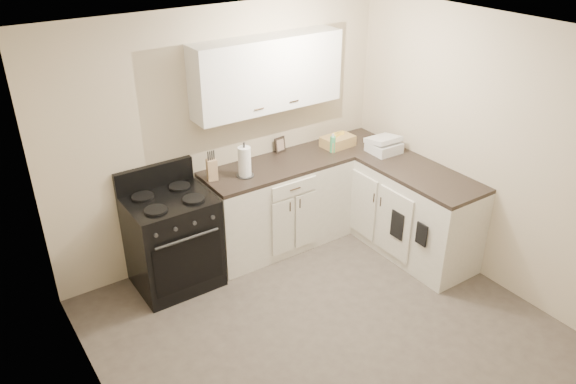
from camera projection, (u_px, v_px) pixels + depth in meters
floor at (332, 337)px, 4.79m from camera, size 3.60×3.60×0.00m
ceiling at (347, 42)px, 3.62m from camera, size 3.60×3.60×0.00m
wall_back at (224, 136)px, 5.53m from camera, size 3.60×0.00×3.60m
wall_right at (493, 155)px, 5.10m from camera, size 0.00×3.60×3.60m
wall_left at (100, 295)px, 3.31m from camera, size 0.00×3.60×3.60m
wall_front at (557, 353)px, 2.89m from camera, size 3.60×0.00×3.60m
base_cabinets_back at (277, 207)px, 5.89m from camera, size 1.55×0.60×0.90m
base_cabinets_right at (396, 204)px, 5.95m from camera, size 0.60×1.90×0.90m
countertop_back at (277, 166)px, 5.67m from camera, size 1.55×0.60×0.04m
countertop_right at (400, 164)px, 5.73m from camera, size 0.60×1.90×0.04m
upper_cabinets at (268, 74)px, 5.35m from camera, size 1.55×0.30×0.70m
stove at (173, 242)px, 5.28m from camera, size 0.76×0.65×0.92m
knife_block at (212, 170)px, 5.31m from camera, size 0.11×0.10×0.21m
paper_towel at (245, 162)px, 5.36m from camera, size 0.13×0.13×0.30m
soap_bottle at (333, 144)px, 5.90m from camera, size 0.06×0.06×0.17m
picture_frame at (280, 145)px, 5.90m from camera, size 0.13×0.06×0.16m
wicker_basket at (338, 141)px, 6.05m from camera, size 0.35×0.24×0.11m
countertop_grill at (384, 147)px, 5.91m from camera, size 0.31×0.29×0.11m
oven_mitt_near at (422, 234)px, 5.26m from camera, size 0.02×0.13×0.22m
oven_mitt_far at (397, 225)px, 5.52m from camera, size 0.02×0.16×0.29m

